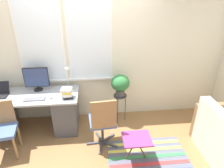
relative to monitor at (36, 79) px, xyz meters
name	(u,v)px	position (x,y,z in m)	size (l,w,h in m)	color
ground_plane	(87,138)	(0.84, -0.53, -0.95)	(14.00, 14.00, 0.00)	olive
wall_back_with_window	(83,51)	(0.83, 0.24, 0.40)	(9.00, 0.12, 2.70)	beige
desk	(33,112)	(-0.11, -0.18, -0.57)	(1.67, 0.69, 0.73)	#9EA3A8
monitor	(36,79)	(0.00, 0.00, 0.00)	(0.43, 0.16, 0.43)	black
keyboard	(35,99)	(0.02, -0.35, -0.22)	(0.34, 0.11, 0.02)	slate
mouse	(51,97)	(0.28, -0.32, -0.21)	(0.04, 0.07, 0.04)	silver
desk_lamp	(67,72)	(0.53, 0.03, 0.09)	(0.12, 0.12, 0.41)	white
book_stack	(67,93)	(0.56, -0.34, -0.14)	(0.22, 0.19, 0.17)	black
desk_chair_wooden	(3,128)	(-0.42, -0.71, -0.48)	(0.45, 0.46, 0.85)	olive
office_chair_swivel	(103,121)	(1.12, -0.75, -0.45)	(0.52, 0.54, 0.95)	#47474C
plant_stand	(120,98)	(1.49, -0.06, -0.45)	(0.25, 0.25, 0.57)	#333338
potted_plant	(120,84)	(1.49, -0.06, -0.14)	(0.34, 0.34, 0.41)	#514C47
floor_rug_striped	(148,156)	(1.80, -1.06, -0.95)	(1.26, 0.81, 0.01)	#565B6B
folding_stool	(137,140)	(1.61, -1.07, -0.59)	(0.42, 0.36, 0.41)	#93337A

